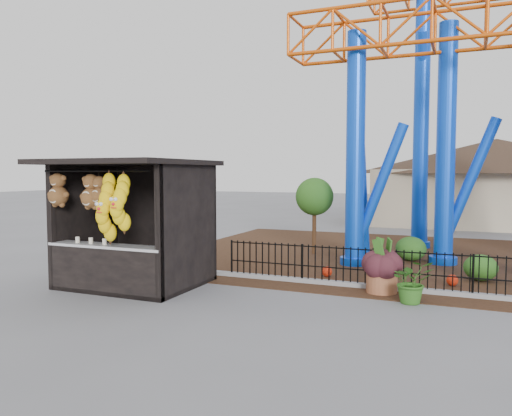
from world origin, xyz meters
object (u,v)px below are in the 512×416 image
at_px(prize_booth, 128,225).
at_px(roller_coaster, 488,55).
at_px(potted_plant, 412,281).
at_px(terracotta_planter, 382,281).

relative_size(prize_booth, roller_coaster, 0.32).
distance_m(roller_coaster, potted_plant, 8.76).
height_order(roller_coaster, terracotta_planter, roller_coaster).
height_order(terracotta_planter, potted_plant, potted_plant).
bearing_deg(potted_plant, prize_booth, 167.96).
xyz_separation_m(terracotta_planter, potted_plant, (0.75, -0.70, 0.20)).
xyz_separation_m(roller_coaster, terracotta_planter, (-2.28, -5.53, -6.16)).
relative_size(terracotta_planter, potted_plant, 0.75).
xyz_separation_m(prize_booth, roller_coaster, (8.13, 7.33, 4.90)).
height_order(prize_booth, potted_plant, prize_booth).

